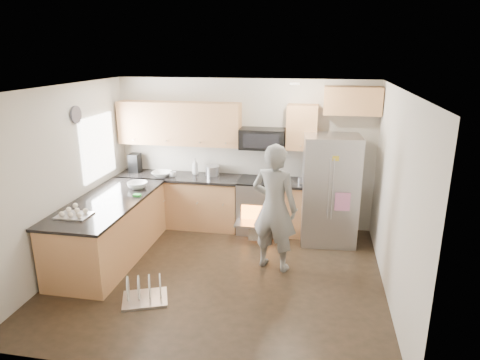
% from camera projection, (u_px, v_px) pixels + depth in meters
% --- Properties ---
extents(ground, '(4.50, 4.50, 0.00)m').
position_uv_depth(ground, '(219.00, 275.00, 6.04)').
color(ground, black).
rests_on(ground, ground).
extents(room_shell, '(4.54, 4.04, 2.62)m').
position_uv_depth(room_shell, '(215.00, 160.00, 5.58)').
color(room_shell, beige).
rests_on(room_shell, ground).
extents(back_cabinet_run, '(4.45, 0.64, 2.50)m').
position_uv_depth(back_cabinet_run, '(209.00, 174.00, 7.51)').
color(back_cabinet_run, tan).
rests_on(back_cabinet_run, ground).
extents(peninsula, '(0.96, 2.36, 1.03)m').
position_uv_depth(peninsula, '(110.00, 229.00, 6.45)').
color(peninsula, tan).
rests_on(peninsula, ground).
extents(stove_range, '(0.76, 0.97, 1.79)m').
position_uv_depth(stove_range, '(261.00, 194.00, 7.38)').
color(stove_range, '#B7B7BC').
rests_on(stove_range, ground).
extents(refrigerator, '(0.92, 0.75, 1.78)m').
position_uv_depth(refrigerator, '(330.00, 190.00, 6.88)').
color(refrigerator, '#B7B7BC').
rests_on(refrigerator, ground).
extents(person, '(0.77, 0.62, 1.85)m').
position_uv_depth(person, '(274.00, 208.00, 6.02)').
color(person, gray).
rests_on(person, ground).
extents(dish_rack, '(0.68, 0.62, 0.34)m').
position_uv_depth(dish_rack, '(145.00, 294.00, 5.42)').
color(dish_rack, '#B7B7BC').
rests_on(dish_rack, ground).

